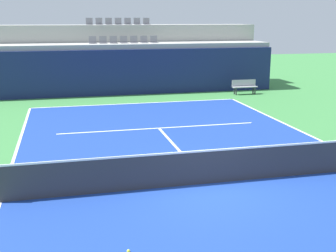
{
  "coord_description": "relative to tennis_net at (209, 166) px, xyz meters",
  "views": [
    {
      "loc": [
        -3.76,
        -10.78,
        4.45
      ],
      "look_at": [
        -0.68,
        2.0,
        1.2
      ],
      "focal_mm": 46.87,
      "sensor_mm": 36.0,
      "label": 1
    }
  ],
  "objects": [
    {
      "name": "ground_plane",
      "position": [
        0.0,
        0.0,
        -0.51
      ],
      "size": [
        80.0,
        80.0,
        0.0
      ],
      "primitive_type": "plane",
      "color": "#387A3D"
    },
    {
      "name": "court_surface",
      "position": [
        0.0,
        0.0,
        -0.5
      ],
      "size": [
        11.0,
        24.0,
        0.01
      ],
      "primitive_type": "cube",
      "color": "navy",
      "rests_on": "ground_plane"
    },
    {
      "name": "baseline_far",
      "position": [
        0.0,
        11.95,
        -0.5
      ],
      "size": [
        11.0,
        0.1,
        0.0
      ],
      "primitive_type": "cube",
      "color": "white",
      "rests_on": "court_surface"
    },
    {
      "name": "sideline_left",
      "position": [
        -5.45,
        0.0,
        -0.5
      ],
      "size": [
        0.1,
        24.0,
        0.0
      ],
      "primitive_type": "cube",
      "color": "white",
      "rests_on": "court_surface"
    },
    {
      "name": "service_line_far",
      "position": [
        0.0,
        6.4,
        -0.5
      ],
      "size": [
        8.26,
        0.1,
        0.0
      ],
      "primitive_type": "cube",
      "color": "white",
      "rests_on": "court_surface"
    },
    {
      "name": "centre_service_line",
      "position": [
        0.0,
        3.2,
        -0.5
      ],
      "size": [
        0.1,
        6.4,
        0.0
      ],
      "primitive_type": "cube",
      "color": "white",
      "rests_on": "court_surface"
    },
    {
      "name": "back_wall",
      "position": [
        0.0,
        14.86,
        0.82
      ],
      "size": [
        18.12,
        0.3,
        2.65
      ],
      "primitive_type": "cube",
      "color": "navy",
      "rests_on": "ground_plane"
    },
    {
      "name": "stands_tier_lower",
      "position": [
        0.0,
        16.21,
        0.96
      ],
      "size": [
        18.12,
        2.4,
        2.94
      ],
      "primitive_type": "cube",
      "color": "#9E9E99",
      "rests_on": "ground_plane"
    },
    {
      "name": "stands_tier_upper",
      "position": [
        0.0,
        18.61,
        1.5
      ],
      "size": [
        18.12,
        2.4,
        4.01
      ],
      "primitive_type": "cube",
      "color": "#9E9E99",
      "rests_on": "ground_plane"
    },
    {
      "name": "seating_row_lower",
      "position": [
        -0.0,
        16.31,
        2.56
      ],
      "size": [
        4.2,
        0.44,
        0.44
      ],
      "color": "slate",
      "rests_on": "stands_tier_lower"
    },
    {
      "name": "seating_row_upper",
      "position": [
        -0.0,
        18.71,
        3.63
      ],
      "size": [
        4.2,
        0.44,
        0.44
      ],
      "color": "slate",
      "rests_on": "stands_tier_upper"
    },
    {
      "name": "tennis_net",
      "position": [
        0.0,
        0.0,
        0.0
      ],
      "size": [
        11.08,
        0.08,
        1.07
      ],
      "color": "black",
      "rests_on": "court_surface"
    },
    {
      "name": "player_bench",
      "position": [
        6.77,
        13.38,
        -0.0
      ],
      "size": [
        1.5,
        0.4,
        0.85
      ],
      "color": "#99999E",
      "rests_on": "ground_plane"
    },
    {
      "name": "tennis_ball_2",
      "position": [
        -2.71,
        -3.13,
        -0.47
      ],
      "size": [
        0.07,
        0.07,
        0.07
      ],
      "primitive_type": "sphere",
      "color": "#CCE033",
      "rests_on": "court_surface"
    }
  ]
}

